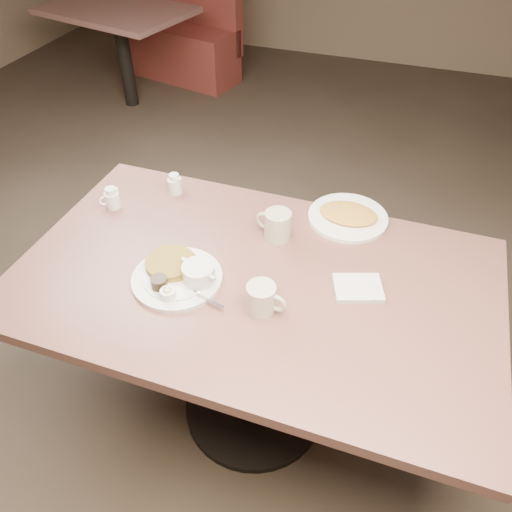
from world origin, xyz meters
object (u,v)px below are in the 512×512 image
(coffee_mug_near, at_px, (262,298))
(booth_back_left, at_px, (175,31))
(creamer_right, at_px, (175,184))
(diner_table, at_px, (254,313))
(main_plate, at_px, (180,274))
(creamer_left, at_px, (112,199))
(hash_plate, at_px, (348,216))
(coffee_mug_far, at_px, (277,225))

(coffee_mug_near, relative_size, booth_back_left, 0.09)
(creamer_right, bearing_deg, diner_table, -37.74)
(diner_table, xyz_separation_m, coffee_mug_near, (0.07, -0.12, 0.22))
(diner_table, distance_m, coffee_mug_near, 0.26)
(main_plate, bearing_deg, booth_back_left, 117.04)
(creamer_left, distance_m, hash_plate, 0.86)
(creamer_left, bearing_deg, creamer_right, 42.39)
(main_plate, relative_size, hash_plate, 1.30)
(diner_table, distance_m, booth_back_left, 3.49)
(hash_plate, bearing_deg, booth_back_left, 127.55)
(creamer_left, distance_m, creamer_right, 0.24)
(diner_table, relative_size, creamer_left, 18.75)
(main_plate, distance_m, coffee_mug_near, 0.28)
(coffee_mug_far, relative_size, hash_plate, 0.48)
(creamer_right, relative_size, hash_plate, 0.28)
(creamer_left, distance_m, booth_back_left, 3.07)
(main_plate, relative_size, creamer_right, 4.61)
(main_plate, distance_m, creamer_right, 0.48)
(creamer_left, xyz_separation_m, creamer_right, (0.17, 0.16, 0.00))
(hash_plate, distance_m, booth_back_left, 3.30)
(creamer_right, height_order, hash_plate, creamer_right)
(coffee_mug_far, relative_size, creamer_left, 1.69)
(main_plate, height_order, hash_plate, main_plate)
(coffee_mug_far, xyz_separation_m, booth_back_left, (-1.79, 2.78, -0.39))
(diner_table, height_order, coffee_mug_far, coffee_mug_far)
(hash_plate, bearing_deg, diner_table, -119.14)
(coffee_mug_far, xyz_separation_m, hash_plate, (0.21, 0.18, -0.04))
(coffee_mug_near, xyz_separation_m, coffee_mug_far, (-0.06, 0.33, 0.00))
(main_plate, height_order, creamer_left, creamer_left)
(coffee_mug_near, height_order, booth_back_left, booth_back_left)
(hash_plate, relative_size, booth_back_left, 0.19)
(diner_table, bearing_deg, creamer_left, 163.69)
(main_plate, xyz_separation_m, hash_plate, (0.43, 0.48, -0.01))
(diner_table, bearing_deg, coffee_mug_far, 88.14)
(main_plate, relative_size, coffee_mug_near, 2.93)
(hash_plate, bearing_deg, coffee_mug_near, -106.33)
(coffee_mug_near, relative_size, creamer_left, 1.57)
(diner_table, xyz_separation_m, main_plate, (-0.21, -0.09, 0.19))
(booth_back_left, bearing_deg, hash_plate, -52.45)
(main_plate, bearing_deg, creamer_left, 146.41)
(diner_table, xyz_separation_m, creamer_right, (-0.44, 0.34, 0.21))
(coffee_mug_far, height_order, hash_plate, coffee_mug_far)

